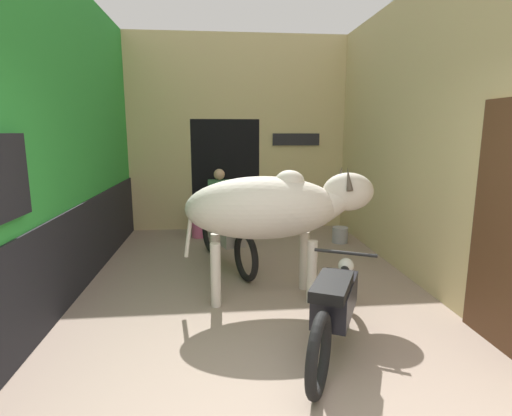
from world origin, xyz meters
TOP-DOWN VIEW (x-y plane):
  - wall_left_shopfront at (-2.09, 2.78)m, footprint 0.25×5.58m
  - wall_back_with_doorway at (-0.10, 5.86)m, footprint 4.00×0.93m
  - wall_right_with_door at (2.09, 2.74)m, footprint 0.22×5.58m
  - cow at (0.20, 2.30)m, footprint 2.08×0.72m
  - motorcycle_near at (0.56, 1.14)m, footprint 0.94×1.72m
  - motorcycle_far at (-0.29, 3.42)m, footprint 0.82×1.84m
  - shopkeeper_seated at (-0.36, 4.95)m, footprint 0.40×0.33m
  - plastic_stool at (-0.73, 4.98)m, footprint 0.35×0.35m
  - bucket at (1.63, 4.39)m, footprint 0.26×0.26m

SIDE VIEW (x-z plane):
  - bucket at x=1.63m, z-range 0.00..0.26m
  - plastic_stool at x=-0.73m, z-range 0.02..0.46m
  - motorcycle_near at x=0.56m, z-range 0.05..0.78m
  - motorcycle_far at x=-0.29m, z-range 0.05..0.79m
  - shopkeeper_seated at x=-0.36m, z-range 0.03..1.22m
  - cow at x=0.20m, z-range 0.29..1.75m
  - wall_back_with_doorway at x=-0.10m, z-range -0.32..3.24m
  - wall_left_shopfront at x=-2.09m, z-range -0.06..3.50m
  - wall_right_with_door at x=2.09m, z-range -0.02..3.53m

